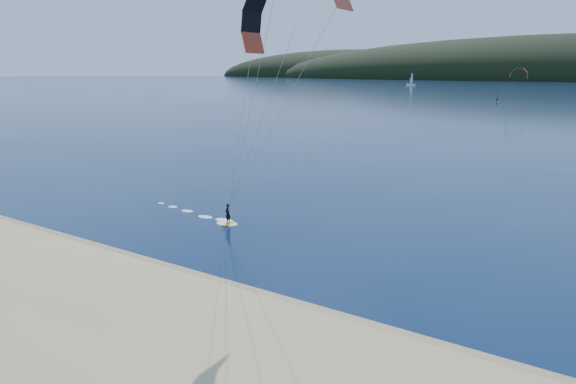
% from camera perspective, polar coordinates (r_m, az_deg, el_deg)
% --- Properties ---
extents(ground, '(1800.00, 1800.00, 0.00)m').
position_cam_1_polar(ground, '(29.50, -16.24, -12.56)').
color(ground, '#08183D').
rests_on(ground, ground).
extents(wet_sand, '(220.00, 2.50, 0.10)m').
position_cam_1_polar(wet_sand, '(32.25, -10.11, -9.80)').
color(wet_sand, olive).
rests_on(wet_sand, ground).
extents(kitesurfer_near, '(23.79, 6.92, 18.49)m').
position_cam_1_polar(kitesurfer_near, '(33.52, 0.24, 16.84)').
color(kitesurfer_near, yellow).
rests_on(kitesurfer_near, ground).
extents(kitesurfer_far, '(11.66, 5.23, 12.26)m').
position_cam_1_polar(kitesurfer_far, '(219.20, 24.15, 11.58)').
color(kitesurfer_far, yellow).
rests_on(kitesurfer_far, ground).
extents(sailboat, '(7.62, 4.83, 10.70)m').
position_cam_1_polar(sailboat, '(437.41, 13.49, 11.54)').
color(sailboat, white).
rests_on(sailboat, ground).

